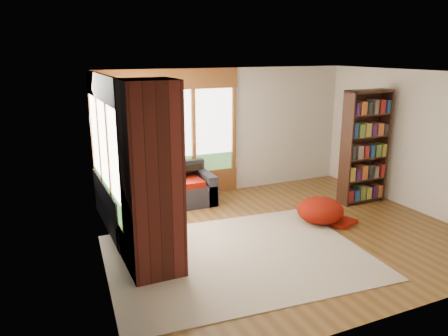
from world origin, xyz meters
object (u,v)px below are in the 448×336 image
object	(u,v)px
brick_chimney	(152,180)
area_rug	(238,256)
bookshelf	(365,147)
pouf	(320,210)
sectional_sofa	(148,201)
dog_tan	(160,169)
dog_brindle	(145,184)

from	to	relation	value
brick_chimney	area_rug	bearing A→B (deg)	-4.25
bookshelf	pouf	xyz separation A→B (m)	(-1.41, -0.56, -0.88)
brick_chimney	sectional_sofa	world-z (taller)	brick_chimney
area_rug	bookshelf	size ratio (longest dim) A/B	1.68
area_rug	bookshelf	xyz separation A→B (m)	(3.33, 1.16, 1.11)
dog_tan	dog_brindle	bearing A→B (deg)	-139.22
bookshelf	dog_brindle	distance (m)	4.28
pouf	dog_brindle	distance (m)	3.08
brick_chimney	area_rug	size ratio (longest dim) A/B	0.70
sectional_sofa	area_rug	world-z (taller)	sectional_sofa
dog_brindle	sectional_sofa	bearing A→B (deg)	-32.21
brick_chimney	bookshelf	distance (m)	4.67
brick_chimney	bookshelf	bearing A→B (deg)	13.25
bookshelf	dog_tan	distance (m)	3.97
sectional_sofa	brick_chimney	bearing A→B (deg)	-100.71
brick_chimney	pouf	size ratio (longest dim) A/B	3.18
bookshelf	sectional_sofa	bearing A→B (deg)	166.56
dog_tan	dog_brindle	xyz separation A→B (m)	(-0.43, -0.56, -0.07)
sectional_sofa	pouf	world-z (taller)	sectional_sofa
area_rug	dog_tan	distance (m)	2.49
sectional_sofa	area_rug	distance (m)	2.29
area_rug	bookshelf	distance (m)	3.69
bookshelf	brick_chimney	bearing A→B (deg)	-166.75
area_rug	dog_brindle	size ratio (longest dim) A/B	4.35
pouf	brick_chimney	bearing A→B (deg)	-170.71
sectional_sofa	bookshelf	size ratio (longest dim) A/B	0.99
brick_chimney	dog_tan	size ratio (longest dim) A/B	2.35
sectional_sofa	dog_brindle	world-z (taller)	dog_brindle
sectional_sofa	bookshelf	distance (m)	4.29
bookshelf	pouf	distance (m)	1.75
pouf	dog_tan	size ratio (longest dim) A/B	0.74
dog_tan	brick_chimney	bearing A→B (deg)	-120.11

